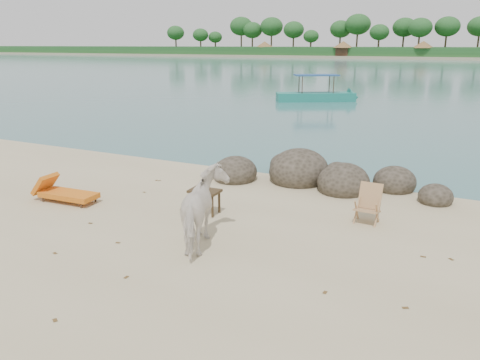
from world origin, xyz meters
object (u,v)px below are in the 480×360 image
object	(u,v)px
deck_chair	(367,206)
boat_near	(316,79)
lounge_chair	(69,192)
side_table	(205,203)
cow	(205,211)
boulders	(314,176)

from	to	relation	value
deck_chair	boat_near	distance (m)	23.84
lounge_chair	side_table	bearing A→B (deg)	9.31
cow	deck_chair	xyz separation A→B (m)	(2.55, 2.63, -0.33)
boulders	boat_near	bearing A→B (deg)	107.53
cow	boat_near	size ratio (longest dim) A/B	0.29
lounge_chair	boat_near	distance (m)	24.26
boulders	cow	xyz separation A→B (m)	(-0.57, -5.06, 0.51)
boulders	lounge_chair	distance (m)	6.57
boulders	boat_near	xyz separation A→B (m)	(-6.29, 19.90, 1.25)
side_table	lounge_chair	world-z (taller)	side_table
boulders	deck_chair	world-z (taller)	boulders
deck_chair	lounge_chair	bearing A→B (deg)	-161.79
lounge_chair	boulders	bearing A→B (deg)	37.00
boulders	lounge_chair	world-z (taller)	boulders
lounge_chair	boat_near	bearing A→B (deg)	89.34
boulders	cow	bearing A→B (deg)	-96.39
lounge_chair	cow	bearing A→B (deg)	-13.63
lounge_chair	boat_near	world-z (taller)	boat_near
lounge_chair	deck_chair	bearing A→B (deg)	11.21
side_table	deck_chair	distance (m)	3.66
boulders	side_table	bearing A→B (deg)	-113.44
boulders	side_table	size ratio (longest dim) A/B	9.16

